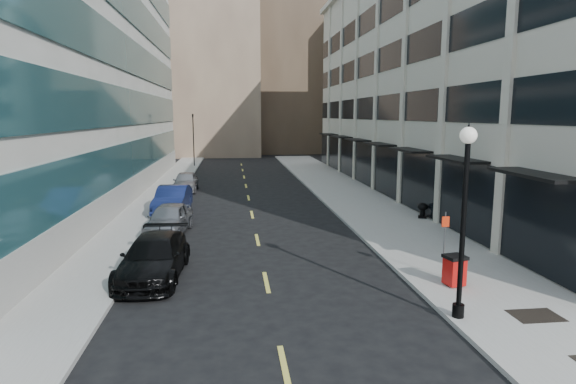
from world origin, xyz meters
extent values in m
cube|color=gray|center=(7.50, 20.00, 0.07)|extent=(5.00, 80.00, 0.15)
cube|color=gray|center=(-6.50, 20.00, 0.07)|extent=(3.00, 80.00, 0.15)
cube|color=beige|center=(17.00, 27.00, 9.00)|extent=(14.00, 46.00, 18.00)
cube|color=black|center=(10.02, 27.00, 2.00)|extent=(0.18, 46.00, 3.60)
cube|color=black|center=(10.03, 27.00, 6.50)|extent=(0.12, 46.00, 1.80)
cube|color=black|center=(10.03, 27.00, 10.00)|extent=(0.12, 46.00, 1.80)
cube|color=black|center=(10.03, 27.00, 13.50)|extent=(0.12, 46.00, 1.80)
cube|color=beige|center=(10.00, 10.00, 9.00)|extent=(0.35, 0.60, 18.00)
cube|color=beige|center=(10.00, 16.00, 9.00)|extent=(0.35, 0.60, 18.00)
cube|color=beige|center=(10.00, 22.00, 9.00)|extent=(0.35, 0.60, 18.00)
cube|color=beige|center=(10.00, 28.00, 9.00)|extent=(0.35, 0.60, 18.00)
cube|color=beige|center=(10.00, 34.00, 9.00)|extent=(0.35, 0.60, 18.00)
cube|color=beige|center=(10.00, 40.00, 9.00)|extent=(0.35, 0.60, 18.00)
cube|color=beige|center=(10.00, 46.00, 9.00)|extent=(0.35, 0.60, 18.00)
cube|color=black|center=(9.35, 7.00, 3.90)|extent=(1.30, 4.00, 0.12)
cube|color=black|center=(9.35, 13.00, 3.90)|extent=(1.30, 4.00, 0.12)
cube|color=black|center=(9.35, 19.00, 3.90)|extent=(1.30, 4.00, 0.12)
cube|color=black|center=(9.35, 25.00, 3.90)|extent=(1.30, 4.00, 0.12)
cube|color=black|center=(9.35, 31.00, 3.90)|extent=(1.30, 4.00, 0.12)
cube|color=black|center=(9.35, 37.00, 3.90)|extent=(1.30, 4.00, 0.12)
cube|color=black|center=(9.35, 43.00, 3.90)|extent=(1.30, 4.00, 0.12)
cube|color=white|center=(-16.00, 27.00, 10.00)|extent=(16.00, 46.00, 20.00)
cube|color=gray|center=(-7.96, 27.00, 0.90)|extent=(0.20, 46.00, 1.80)
cube|color=#28585D|center=(-7.97, 27.00, 3.00)|extent=(0.14, 45.60, 2.40)
cube|color=#28585D|center=(-7.97, 27.00, 6.50)|extent=(0.14, 45.60, 2.40)
cube|color=#28585D|center=(-7.97, 27.00, 10.00)|extent=(0.14, 45.60, 2.40)
cube|color=#28585D|center=(-7.97, 27.00, 13.50)|extent=(0.14, 45.60, 2.40)
cube|color=#9C8366|center=(-4.00, 68.00, 14.00)|extent=(14.00, 18.00, 28.00)
cube|color=brown|center=(8.00, 72.00, 17.00)|extent=(12.00, 16.00, 34.00)
cube|color=#9C8366|center=(-14.00, 78.00, 11.00)|extent=(12.00, 14.00, 22.00)
cube|color=beige|center=(18.00, 66.00, 10.00)|extent=(10.00, 14.00, 20.00)
cube|color=black|center=(7.60, 3.80, 0.15)|extent=(1.40, 1.00, 0.01)
cube|color=#D8CC4C|center=(0.00, 2.00, 0.01)|extent=(0.15, 2.20, 0.01)
cube|color=#D8CC4C|center=(0.00, 8.00, 0.01)|extent=(0.15, 2.20, 0.01)
cube|color=#D8CC4C|center=(0.00, 14.00, 0.01)|extent=(0.15, 2.20, 0.01)
cube|color=#D8CC4C|center=(0.00, 20.00, 0.01)|extent=(0.15, 2.20, 0.01)
cube|color=#D8CC4C|center=(0.00, 26.00, 0.01)|extent=(0.15, 2.20, 0.01)
cube|color=#D8CC4C|center=(0.00, 32.00, 0.01)|extent=(0.15, 2.20, 0.01)
cube|color=#D8CC4C|center=(0.00, 38.00, 0.01)|extent=(0.15, 2.20, 0.01)
cube|color=#D8CC4C|center=(0.00, 44.00, 0.01)|extent=(0.15, 2.20, 0.01)
cube|color=#D8CC4C|center=(0.00, 50.00, 0.01)|extent=(0.15, 2.20, 0.01)
cylinder|color=black|center=(-5.50, 48.00, 3.00)|extent=(0.12, 0.12, 6.00)
imported|color=black|center=(-5.50, 48.00, 5.99)|extent=(0.66, 0.66, 1.98)
imported|color=black|center=(-4.07, 8.98, 0.77)|extent=(2.42, 5.39, 1.53)
imported|color=gray|center=(-4.36, 15.65, 0.78)|extent=(2.36, 4.75, 1.55)
imported|color=navy|center=(-4.80, 21.00, 0.83)|extent=(2.04, 5.15, 1.67)
imported|color=gray|center=(-4.80, 29.67, 0.77)|extent=(1.84, 4.54, 1.54)
cube|color=#AE0E0B|center=(6.36, 6.49, 0.67)|extent=(0.69, 0.69, 0.94)
cube|color=black|center=(6.36, 6.49, 1.17)|extent=(0.78, 0.78, 0.11)
cylinder|color=black|center=(6.17, 6.80, 0.25)|extent=(0.06, 0.21, 0.21)
cylinder|color=black|center=(6.55, 6.80, 0.25)|extent=(0.06, 0.21, 0.21)
cylinder|color=black|center=(5.30, 4.00, 0.34)|extent=(0.34, 0.34, 0.38)
cylinder|color=black|center=(5.30, 4.00, 2.80)|extent=(0.15, 0.15, 4.88)
sphere|color=silver|center=(5.30, 4.00, 5.41)|extent=(0.47, 0.47, 0.47)
cone|color=black|center=(5.30, 4.00, 5.67)|extent=(0.13, 0.13, 0.19)
cylinder|color=slate|center=(6.40, 7.47, 1.34)|extent=(0.04, 0.04, 2.39)
cube|color=red|center=(6.40, 7.45, 2.19)|extent=(0.28, 0.04, 0.38)
cube|color=black|center=(9.60, 17.22, 0.22)|extent=(0.60, 0.60, 0.13)
cylinder|color=black|center=(9.60, 17.22, 0.48)|extent=(0.29, 0.29, 0.44)
ellipsoid|color=black|center=(9.60, 17.22, 0.79)|extent=(0.62, 0.62, 0.43)
camera|label=1|loc=(-1.16, -8.57, 5.95)|focal=30.00mm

